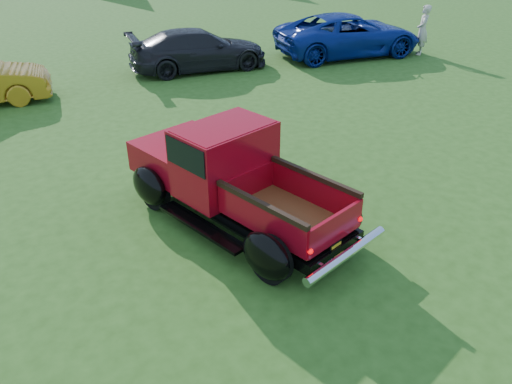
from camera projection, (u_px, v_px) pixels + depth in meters
ground at (255, 246)px, 8.05m from camera, size 120.00×120.00×0.00m
pickup_truck at (225, 174)px, 8.53m from camera, size 3.04×4.80×1.68m
show_car_grey at (199, 50)px, 16.65m from camera, size 4.81×2.48×1.33m
show_car_blue at (349, 35)px, 18.29m from camera, size 5.72×3.40×1.49m
spectator at (423, 30)px, 18.34m from camera, size 0.76×0.75×1.77m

